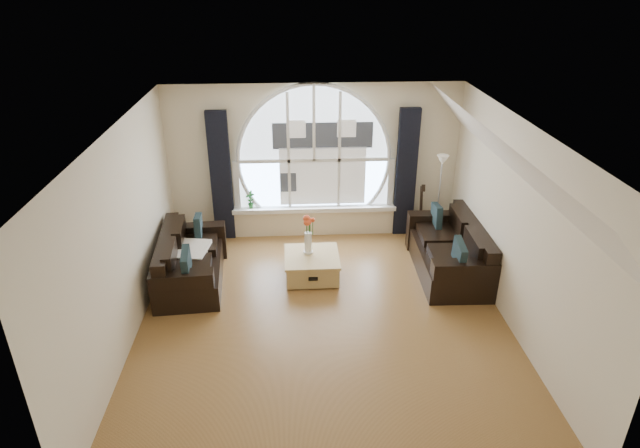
{
  "coord_description": "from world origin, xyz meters",
  "views": [
    {
      "loc": [
        -0.39,
        -6.01,
        4.4
      ],
      "look_at": [
        0.0,
        0.9,
        1.05
      ],
      "focal_mm": 29.95,
      "sensor_mm": 36.0,
      "label": 1
    }
  ],
  "objects": [
    {
      "name": "guitar",
      "position": [
        1.84,
        2.42,
        0.53
      ],
      "size": [
        0.37,
        0.25,
        1.06
      ],
      "primitive_type": "cube",
      "rotation": [
        0.0,
        0.0,
        -0.03
      ],
      "color": "#9A6731",
      "rests_on": "ground"
    },
    {
      "name": "wall_front",
      "position": [
        0.0,
        -2.75,
        1.35
      ],
      "size": [
        5.0,
        0.01,
        2.7
      ],
      "primitive_type": "cube",
      "color": "beige",
      "rests_on": "ground"
    },
    {
      "name": "wall_back",
      "position": [
        0.0,
        2.75,
        1.35
      ],
      "size": [
        5.0,
        0.01,
        2.7
      ],
      "primitive_type": "cube",
      "color": "beige",
      "rests_on": "ground"
    },
    {
      "name": "ceiling",
      "position": [
        0.0,
        0.0,
        2.7
      ],
      "size": [
        5.0,
        5.5,
        0.01
      ],
      "primitive_type": "cube",
      "color": "silver",
      "rests_on": "ground"
    },
    {
      "name": "wall_right",
      "position": [
        2.5,
        0.0,
        1.35
      ],
      "size": [
        0.01,
        5.5,
        2.7
      ],
      "primitive_type": "cube",
      "color": "beige",
      "rests_on": "ground"
    },
    {
      "name": "coffee_chest",
      "position": [
        -0.11,
        1.19,
        0.21
      ],
      "size": [
        0.84,
        0.84,
        0.41
      ],
      "primitive_type": "cube",
      "rotation": [
        0.0,
        0.0,
        0.0
      ],
      "color": "tan",
      "rests_on": "ground"
    },
    {
      "name": "potted_plant",
      "position": [
        -1.13,
        2.65,
        0.71
      ],
      "size": [
        0.2,
        0.17,
        0.32
      ],
      "primitive_type": "imported",
      "rotation": [
        0.0,
        0.0,
        -0.39
      ],
      "color": "#1E6023",
      "rests_on": "window_sill"
    },
    {
      "name": "neighbor_house",
      "position": [
        0.15,
        2.71,
        1.5
      ],
      "size": [
        1.7,
        0.02,
        1.5
      ],
      "primitive_type": "cube",
      "color": "silver",
      "rests_on": "wall_back"
    },
    {
      "name": "arched_window",
      "position": [
        0.0,
        2.72,
        1.62
      ],
      "size": [
        2.6,
        0.06,
        2.15
      ],
      "primitive_type": "cube",
      "color": "silver",
      "rests_on": "wall_back"
    },
    {
      "name": "attic_slope",
      "position": [
        2.2,
        0.0,
        2.35
      ],
      "size": [
        0.92,
        5.5,
        0.72
      ],
      "primitive_type": "cube",
      "color": "silver",
      "rests_on": "ground"
    },
    {
      "name": "curtain_right",
      "position": [
        1.6,
        2.63,
        1.15
      ],
      "size": [
        0.35,
        0.12,
        2.3
      ],
      "primitive_type": "cube",
      "color": "black",
      "rests_on": "ground"
    },
    {
      "name": "sofa_right",
      "position": [
        2.04,
        1.21,
        0.4
      ],
      "size": [
        1.0,
        1.91,
        0.84
      ],
      "primitive_type": "cube",
      "rotation": [
        0.0,
        0.0,
        -0.03
      ],
      "color": "black",
      "rests_on": "ground"
    },
    {
      "name": "floor_lamp",
      "position": [
        2.11,
        2.24,
        0.8
      ],
      "size": [
        0.24,
        0.24,
        1.6
      ],
      "primitive_type": "cube",
      "color": "#B2B2B2",
      "rests_on": "ground"
    },
    {
      "name": "throw_blanket",
      "position": [
        -1.97,
        1.21,
        0.5
      ],
      "size": [
        0.63,
        0.63,
        0.1
      ],
      "primitive_type": "cube",
      "rotation": [
        0.0,
        0.0,
        -0.16
      ],
      "color": "silver",
      "rests_on": "sofa_left"
    },
    {
      "name": "window_sill",
      "position": [
        0.0,
        2.65,
        0.51
      ],
      "size": [
        2.9,
        0.22,
        0.08
      ],
      "primitive_type": "cube",
      "color": "white",
      "rests_on": "wall_back"
    },
    {
      "name": "vase_flowers",
      "position": [
        -0.16,
        1.28,
        0.76
      ],
      "size": [
        0.24,
        0.24,
        0.7
      ],
      "primitive_type": "cube",
      "color": "white",
      "rests_on": "coffee_chest"
    },
    {
      "name": "sofa_left",
      "position": [
        -1.95,
        1.14,
        0.4
      ],
      "size": [
        1.0,
        1.82,
        0.78
      ],
      "primitive_type": "cube",
      "rotation": [
        0.0,
        0.0,
        0.07
      ],
      "color": "black",
      "rests_on": "ground"
    },
    {
      "name": "wall_left",
      "position": [
        -2.5,
        0.0,
        1.35
      ],
      "size": [
        0.01,
        5.5,
        2.7
      ],
      "primitive_type": "cube",
      "color": "beige",
      "rests_on": "ground"
    },
    {
      "name": "window_frame",
      "position": [
        0.0,
        2.69,
        1.62
      ],
      "size": [
        2.76,
        0.08,
        2.15
      ],
      "primitive_type": "cube",
      "color": "white",
      "rests_on": "wall_back"
    },
    {
      "name": "curtain_left",
      "position": [
        -1.6,
        2.63,
        1.15
      ],
      "size": [
        0.35,
        0.12,
        2.3
      ],
      "primitive_type": "cube",
      "color": "black",
      "rests_on": "ground"
    },
    {
      "name": "ground",
      "position": [
        0.0,
        0.0,
        0.0
      ],
      "size": [
        5.0,
        5.5,
        0.01
      ],
      "primitive_type": "cube",
      "color": "brown",
      "rests_on": "ground"
    }
  ]
}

